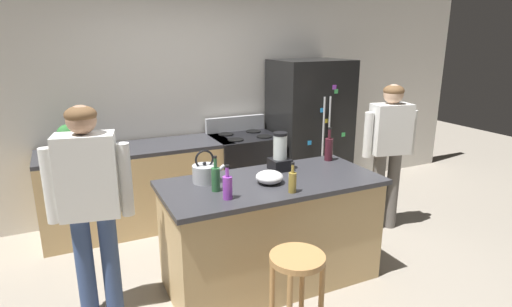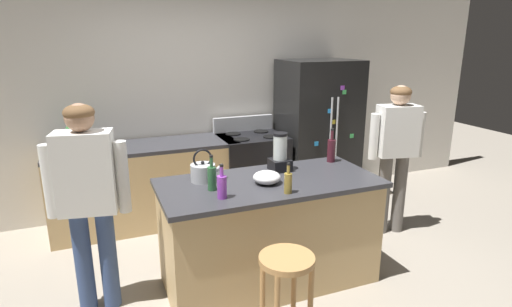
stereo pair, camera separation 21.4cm
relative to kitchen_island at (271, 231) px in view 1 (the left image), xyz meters
name	(u,v)px [view 1 (the left image)]	position (x,y,z in m)	size (l,w,h in m)	color
ground_plane	(271,279)	(0.00, 0.00, -0.46)	(14.00, 14.00, 0.00)	#9E9384
back_wall	(197,96)	(0.00, 1.95, 0.89)	(8.00, 0.10, 2.70)	silver
kitchen_island	(271,231)	(0.00, 0.00, 0.00)	(1.80, 0.83, 0.91)	tan
back_counter_run	(141,187)	(-0.80, 1.55, 0.00)	(2.00, 0.64, 0.91)	tan
refrigerator	(309,131)	(1.30, 1.50, 0.43)	(0.90, 0.73, 1.77)	black
stove_range	(245,172)	(0.43, 1.52, 0.01)	(0.76, 0.65, 1.09)	black
person_by_island_left	(90,194)	(-1.37, 0.15, 0.51)	(0.60, 0.29, 1.60)	#384C7A
person_by_sink_right	(389,144)	(1.58, 0.38, 0.50)	(0.60, 0.30, 1.57)	#66605B
bar_stool	(297,277)	(-0.23, -0.80, 0.08)	(0.36, 0.36, 0.70)	#B7844C
potted_plant	(68,137)	(-1.45, 1.55, 0.63)	(0.20, 0.20, 0.30)	#4C4C51
blender_appliance	(280,154)	(0.19, 0.22, 0.59)	(0.17, 0.17, 0.34)	black
bottle_olive_oil	(216,178)	(-0.49, -0.03, 0.55)	(0.07, 0.07, 0.28)	#2D6638
bottle_soda	(228,187)	(-0.47, -0.22, 0.55)	(0.07, 0.07, 0.26)	purple
bottle_wine	(329,148)	(0.74, 0.27, 0.57)	(0.08, 0.08, 0.32)	#471923
bottle_vinegar	(292,181)	(0.02, -0.30, 0.54)	(0.06, 0.06, 0.24)	olive
mixing_bowl	(270,177)	(-0.05, -0.05, 0.50)	(0.22, 0.22, 0.10)	white
tea_kettle	(205,173)	(-0.50, 0.19, 0.53)	(0.28, 0.20, 0.27)	#B7BABF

